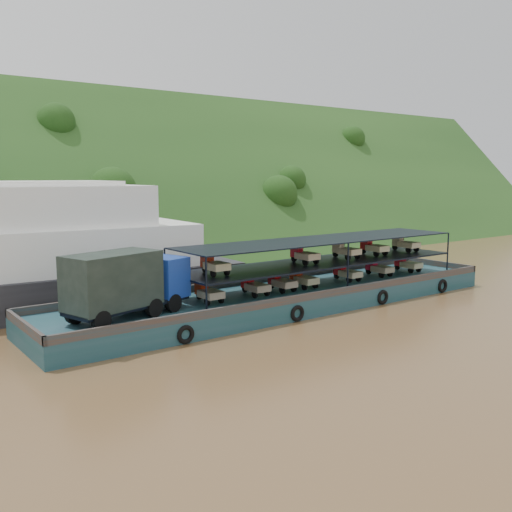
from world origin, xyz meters
TOP-DOWN VIEW (x-y plane):
  - ground at (0.00, 0.00)m, footprint 160.00×160.00m
  - hillside at (0.00, 36.00)m, footprint 140.00×39.60m
  - cargo_barge at (-3.46, -0.64)m, footprint 35.00×7.18m

SIDE VIEW (x-z plane):
  - ground at x=0.00m, z-range 0.00..0.00m
  - hillside at x=0.00m, z-range -19.80..19.80m
  - cargo_barge at x=-3.46m, z-range -1.24..3.71m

